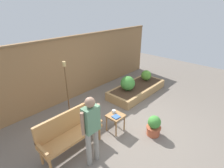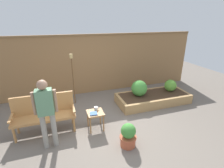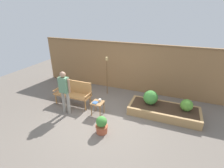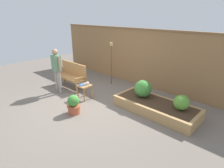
# 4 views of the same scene
# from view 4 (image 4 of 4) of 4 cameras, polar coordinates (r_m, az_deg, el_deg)

# --- Properties ---
(ground_plane) EXTENTS (14.00, 14.00, 0.00)m
(ground_plane) POSITION_cam_4_polar(r_m,az_deg,el_deg) (5.94, -8.05, -6.00)
(ground_plane) COLOR #70665B
(fence_back) EXTENTS (8.40, 0.14, 2.16)m
(fence_back) POSITION_cam_4_polar(r_m,az_deg,el_deg) (7.37, 7.58, 8.32)
(fence_back) COLOR olive
(fence_back) RESTS_ON ground_plane
(garden_bench) EXTENTS (1.44, 0.48, 0.94)m
(garden_bench) POSITION_cam_4_polar(r_m,az_deg,el_deg) (7.19, -12.31, 3.19)
(garden_bench) COLOR #B77F47
(garden_bench) RESTS_ON ground_plane
(side_table) EXTENTS (0.40, 0.40, 0.48)m
(side_table) POSITION_cam_4_polar(r_m,az_deg,el_deg) (6.13, -8.36, -1.05)
(side_table) COLOR #9E7042
(side_table) RESTS_ON ground_plane
(cup_on_table) EXTENTS (0.13, 0.09, 0.09)m
(cup_on_table) POSITION_cam_4_polar(r_m,az_deg,el_deg) (6.11, -7.42, 0.19)
(cup_on_table) COLOR silver
(cup_on_table) RESTS_ON side_table
(book_on_table) EXTENTS (0.19, 0.19, 0.02)m
(book_on_table) POSITION_cam_4_polar(r_m,az_deg,el_deg) (6.11, -9.22, -0.25)
(book_on_table) COLOR #38609E
(book_on_table) RESTS_ON side_table
(potted_boxwood) EXTENTS (0.38, 0.38, 0.55)m
(potted_boxwood) POSITION_cam_4_polar(r_m,az_deg,el_deg) (5.35, -11.66, -6.14)
(potted_boxwood) COLOR #B75638
(potted_boxwood) RESTS_ON ground_plane
(raised_planter_bed) EXTENTS (2.40, 1.00, 0.30)m
(raised_planter_bed) POSITION_cam_4_polar(r_m,az_deg,el_deg) (5.51, 13.14, -6.83)
(raised_planter_bed) COLOR #AD8451
(raised_planter_bed) RESTS_ON ground_plane
(shrub_near_bench) EXTENTS (0.51, 0.51, 0.51)m
(shrub_near_bench) POSITION_cam_4_polar(r_m,az_deg,el_deg) (5.63, 9.45, -1.40)
(shrub_near_bench) COLOR brown
(shrub_near_bench) RESTS_ON raised_planter_bed
(shrub_far_corner) EXTENTS (0.40, 0.40, 0.40)m
(shrub_far_corner) POSITION_cam_4_polar(r_m,az_deg,el_deg) (5.15, 20.46, -5.33)
(shrub_far_corner) COLOR brown
(shrub_far_corner) RESTS_ON raised_planter_bed
(tiki_torch) EXTENTS (0.10, 0.10, 1.65)m
(tiki_torch) POSITION_cam_4_polar(r_m,az_deg,el_deg) (7.20, -0.24, 8.57)
(tiki_torch) COLOR brown
(tiki_torch) RESTS_ON ground_plane
(person_by_bench) EXTENTS (0.47, 0.20, 1.56)m
(person_by_bench) POSITION_cam_4_polar(r_m,az_deg,el_deg) (6.66, -16.58, 4.91)
(person_by_bench) COLOR gray
(person_by_bench) RESTS_ON ground_plane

